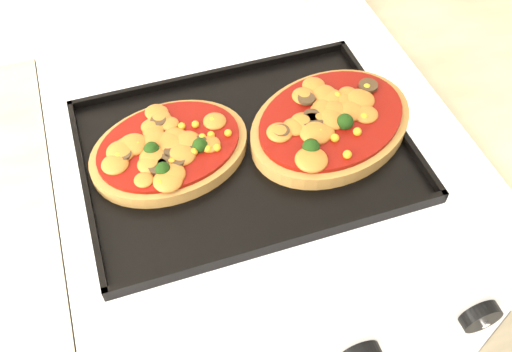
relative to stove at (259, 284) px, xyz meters
name	(u,v)px	position (x,y,z in m)	size (l,w,h in m)	color
stove	(259,284)	(0.00, 0.00, 0.00)	(0.60, 0.60, 0.91)	white
control_panel	(342,346)	(0.00, -0.31, 0.40)	(0.60, 0.02, 0.09)	white
knob_right	(480,317)	(0.18, -0.33, 0.40)	(0.05, 0.05, 0.02)	black
baking_tray	(245,149)	(-0.03, -0.03, 0.47)	(0.45, 0.34, 0.02)	black
pizza_left	(170,148)	(-0.13, 0.00, 0.48)	(0.23, 0.17, 0.03)	#A67B39
pizza_right	(331,122)	(0.10, -0.03, 0.48)	(0.26, 0.19, 0.04)	#A67B39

